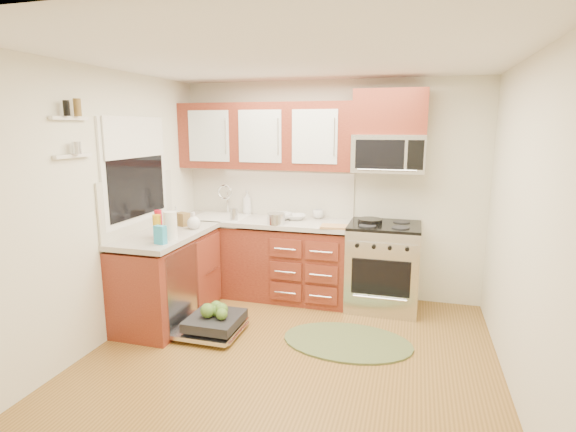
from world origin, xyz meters
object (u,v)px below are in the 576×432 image
(rug, at_px, (347,342))
(microwave, at_px, (389,153))
(dishwasher, at_px, (211,324))
(stock_pot, at_px, (276,219))
(paper_towel_roll, at_px, (171,225))
(skillet, at_px, (370,221))
(sink, at_px, (220,227))
(bowl_a, at_px, (295,217))
(cutting_board, at_px, (336,227))
(upper_cabinets, at_px, (265,136))
(bowl_b, at_px, (282,216))
(range, at_px, (383,266))
(cup, at_px, (318,214))

(rug, bearing_deg, microwave, 77.41)
(dishwasher, relative_size, stock_pot, 3.47)
(rug, relative_size, paper_towel_roll, 4.52)
(microwave, distance_m, skillet, 0.75)
(skillet, bearing_deg, sink, -179.60)
(stock_pot, xyz_separation_m, bowl_a, (0.14, 0.30, -0.03))
(cutting_board, bearing_deg, sink, 172.04)
(upper_cabinets, distance_m, dishwasher, 2.19)
(bowl_b, bearing_deg, upper_cabinets, 157.91)
(bowl_a, bearing_deg, dishwasher, -113.04)
(microwave, bearing_deg, stock_pot, -164.18)
(range, bearing_deg, upper_cabinets, 174.11)
(sink, bearing_deg, cutting_board, -7.96)
(sink, height_order, cutting_board, cutting_board)
(cutting_board, bearing_deg, upper_cabinets, 158.58)
(dishwasher, bearing_deg, bowl_b, 72.55)
(skillet, distance_m, bowl_b, 1.01)
(rug, height_order, bowl_a, bowl_a)
(sink, bearing_deg, range, 0.30)
(paper_towel_roll, xyz_separation_m, cup, (1.15, 1.35, -0.08))
(rug, relative_size, stock_pot, 5.98)
(skillet, bearing_deg, rug, -94.81)
(bowl_a, bearing_deg, sink, -174.01)
(rug, xyz_separation_m, paper_towel_roll, (-1.69, -0.17, 1.05))
(stock_pot, bearing_deg, upper_cabinets, 124.10)
(rug, relative_size, cutting_board, 3.84)
(upper_cabinets, height_order, stock_pot, upper_cabinets)
(microwave, relative_size, bowl_a, 3.20)
(cutting_board, relative_size, paper_towel_roll, 1.18)
(range, bearing_deg, cup, 164.32)
(skillet, xyz_separation_m, paper_towel_roll, (-1.77, -1.13, 0.08))
(paper_towel_roll, bearing_deg, cutting_board, 32.74)
(stock_pot, bearing_deg, microwave, 15.82)
(stock_pot, bearing_deg, cutting_board, 0.00)
(rug, distance_m, stock_pot, 1.54)
(rug, xyz_separation_m, cup, (-0.54, 1.18, 0.97))
(upper_cabinets, distance_m, sink, 1.21)
(dishwasher, bearing_deg, sink, 109.20)
(paper_towel_roll, bearing_deg, cup, 49.65)
(cutting_board, bearing_deg, paper_towel_roll, -147.26)
(rug, bearing_deg, dishwasher, -172.36)
(microwave, xyz_separation_m, bowl_a, (-1.02, -0.03, -0.75))
(microwave, bearing_deg, bowl_a, -178.05)
(skillet, distance_m, bowl_a, 0.87)
(skillet, relative_size, stock_pot, 1.31)
(upper_cabinets, relative_size, skillet, 7.76)
(upper_cabinets, xyz_separation_m, cup, (0.62, 0.07, -0.90))
(cup, bearing_deg, range, -15.68)
(cup, bearing_deg, stock_pot, -131.55)
(paper_towel_roll, height_order, bowl_a, paper_towel_roll)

